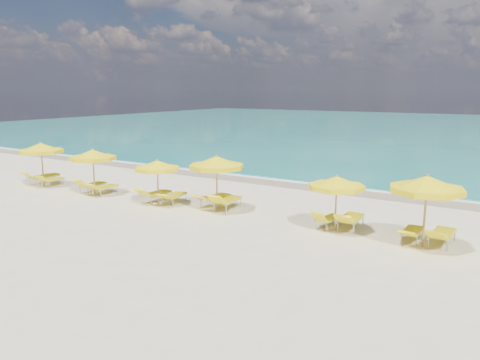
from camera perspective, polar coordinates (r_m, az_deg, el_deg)
The scene contains 23 objects.
ground_plane at distance 19.89m, azimuth -2.31°, elevation -4.10°, with size 120.00×120.00×0.00m, color beige.
ocean at distance 64.95m, azimuth 22.50°, elevation 5.65°, with size 120.00×80.00×0.30m, color #14746C.
wet_sand_band at distance 26.16m, azimuth 6.89°, elevation -0.48°, with size 120.00×2.60×0.01m, color tan.
foam_line at distance 26.88m, azimuth 7.62°, elevation -0.18°, with size 120.00×1.20×0.03m, color white.
whitecap_near at distance 37.27m, azimuth 4.88°, elevation 3.01°, with size 14.00×0.36×0.05m, color white.
umbrella_1 at distance 27.41m, azimuth -23.10°, elevation 3.56°, with size 2.46×2.46×2.39m.
umbrella_2 at distance 24.31m, azimuth -17.52°, elevation 2.91°, with size 2.42×2.42×2.31m.
umbrella_3 at distance 21.44m, azimuth -10.06°, elevation 1.70°, with size 2.54×2.54×2.08m.
umbrella_4 at distance 20.12m, azimuth -2.88°, elevation 2.10°, with size 2.49×2.49×2.43m.
umbrella_5 at distance 17.46m, azimuth 11.70°, elevation -0.37°, with size 2.45×2.45×2.12m.
umbrella_6 at distance 16.45m, azimuth 21.84°, elevation -0.56°, with size 2.70×2.70×2.48m.
lounger_1_left at distance 28.31m, azimuth -22.80°, elevation 0.12°, with size 0.87×2.11×0.84m.
lounger_1_right at distance 27.46m, azimuth -21.89°, elevation -0.23°, with size 0.70×1.64×0.75m.
lounger_2_left at distance 25.16m, azimuth -17.57°, elevation -0.86°, with size 0.70×1.79×0.85m.
lounger_2_right at distance 24.37m, azimuth -16.18°, elevation -1.18°, with size 0.66×1.80×0.75m.
lounger_3_left at distance 22.24m, azimuth -10.22°, elevation -2.01°, with size 0.70×1.93×0.83m.
lounger_3_right at distance 21.75m, azimuth -8.08°, elevation -2.28°, with size 0.90×1.94×0.70m.
lounger_4_left at distance 21.18m, azimuth -3.11°, elevation -2.52°, with size 0.93×2.08×0.72m.
lounger_4_right at distance 20.48m, azimuth -1.59°, elevation -2.93°, with size 0.83×2.06×0.89m.
lounger_5_left at distance 18.22m, azimuth 10.74°, elevation -5.05°, with size 0.82×1.67×0.79m.
lounger_5_right at distance 18.18m, azimuth 13.31°, elevation -5.06°, with size 0.79×2.07×0.85m.
lounger_6_left at distance 17.38m, azimuth 20.23°, elevation -6.33°, with size 0.60×1.79×0.65m.
lounger_6_right at distance 17.31m, azimuth 23.36°, elevation -6.54°, with size 0.73×2.02×0.80m.
Camera 1 is at (10.88, -15.82, 5.21)m, focal length 35.00 mm.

